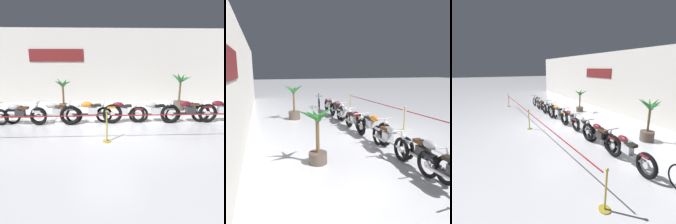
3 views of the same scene
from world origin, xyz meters
TOP-DOWN VIEW (x-y plane):
  - ground_plane at (0.00, 0.00)m, footprint 120.00×120.00m
  - back_wall at (-0.01, 5.12)m, footprint 28.00×0.29m
  - motorcycle_silver_1 at (-3.48, 0.53)m, footprint 2.19×0.62m
  - motorcycle_silver_2 at (-2.05, 0.69)m, footprint 2.14×0.62m
  - motorcycle_orange_3 at (-0.62, 0.53)m, footprint 2.52×0.62m
  - motorcycle_maroon_4 at (0.63, 0.69)m, footprint 2.17×0.62m
  - motorcycle_silver_5 at (1.99, 0.65)m, footprint 2.16×0.62m
  - motorcycle_maroon_6 at (3.38, 0.52)m, footprint 2.38×0.62m
  - motorcycle_maroon_7 at (4.74, 0.54)m, footprint 2.44×0.62m
  - potted_palm_left_of_row at (3.76, 2.80)m, footprint 1.03×1.03m
  - potted_palm_right_of_row at (-2.12, 3.02)m, footprint 0.88×1.12m
  - stanchion_far_left at (-1.55, -1.36)m, footprint 12.18×0.28m
  - stanchion_mid_left at (-0.04, -1.36)m, footprint 0.28×0.28m

SIDE VIEW (x-z plane):
  - ground_plane at x=0.00m, z-range 0.00..0.00m
  - stanchion_mid_left at x=-0.04m, z-range -0.17..0.88m
  - motorcycle_silver_1 at x=-3.48m, z-range 0.00..0.91m
  - motorcycle_silver_5 at x=1.99m, z-range 0.00..0.91m
  - motorcycle_maroon_4 at x=0.63m, z-range 0.00..0.92m
  - motorcycle_silver_2 at x=-2.05m, z-range 0.00..0.93m
  - motorcycle_maroon_7 at x=4.74m, z-range 0.00..0.96m
  - motorcycle_maroon_6 at x=3.38m, z-range -0.01..0.97m
  - motorcycle_orange_3 at x=-0.62m, z-range -0.01..0.98m
  - potted_palm_right_of_row at x=-2.12m, z-range -0.10..1.57m
  - stanchion_far_left at x=-1.55m, z-range 0.23..1.28m
  - potted_palm_left_of_row at x=3.76m, z-range -0.13..1.82m
  - back_wall at x=-0.01m, z-range 0.00..4.20m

